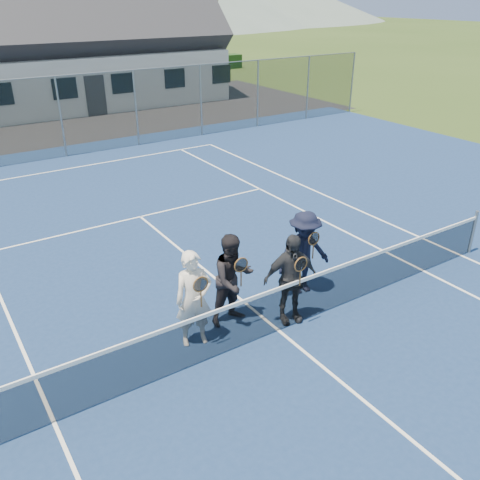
{
  "coord_description": "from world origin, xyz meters",
  "views": [
    {
      "loc": [
        -4.86,
        -6.11,
        5.67
      ],
      "look_at": [
        0.14,
        1.5,
        1.25
      ],
      "focal_mm": 38.0,
      "sensor_mm": 36.0,
      "label": 1
    }
  ],
  "objects": [
    {
      "name": "player_b",
      "position": [
        -0.52,
        0.74,
        0.92
      ],
      "size": [
        0.91,
        0.72,
        1.8
      ],
      "color": "black",
      "rests_on": "court_surface"
    },
    {
      "name": "ground",
      "position": [
        0.0,
        20.0,
        0.0
      ],
      "size": [
        220.0,
        220.0,
        0.0
      ],
      "primitive_type": "plane",
      "color": "#2E4317",
      "rests_on": "ground"
    },
    {
      "name": "clubhouse",
      "position": [
        4.0,
        24.0,
        3.99
      ],
      "size": [
        15.6,
        8.2,
        7.7
      ],
      "color": "silver",
      "rests_on": "ground"
    },
    {
      "name": "player_d",
      "position": [
        1.27,
        0.85,
        0.92
      ],
      "size": [
        1.24,
        0.82,
        1.8
      ],
      "color": "black",
      "rests_on": "court_surface"
    },
    {
      "name": "perimeter_fence",
      "position": [
        0.0,
        13.5,
        1.52
      ],
      "size": [
        30.07,
        0.07,
        3.02
      ],
      "color": "slate",
      "rests_on": "ground"
    },
    {
      "name": "court_markings",
      "position": [
        0.0,
        0.0,
        0.02
      ],
      "size": [
        11.03,
        23.83,
        0.01
      ],
      "color": "white",
      "rests_on": "court_surface"
    },
    {
      "name": "player_a",
      "position": [
        -1.44,
        0.55,
        0.92
      ],
      "size": [
        0.74,
        0.58,
        1.8
      ],
      "color": "white",
      "rests_on": "court_surface"
    },
    {
      "name": "player_c",
      "position": [
        0.38,
        0.18,
        0.92
      ],
      "size": [
        1.13,
        0.71,
        1.8
      ],
      "color": "#25262A",
      "rests_on": "court_surface"
    },
    {
      "name": "court_surface",
      "position": [
        0.0,
        0.0,
        0.01
      ],
      "size": [
        30.0,
        30.0,
        0.02
      ],
      "primitive_type": "cube",
      "color": "navy",
      "rests_on": "ground"
    },
    {
      "name": "tennis_net",
      "position": [
        0.0,
        0.0,
        0.54
      ],
      "size": [
        11.68,
        0.08,
        1.1
      ],
      "color": "slate",
      "rests_on": "ground"
    }
  ]
}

